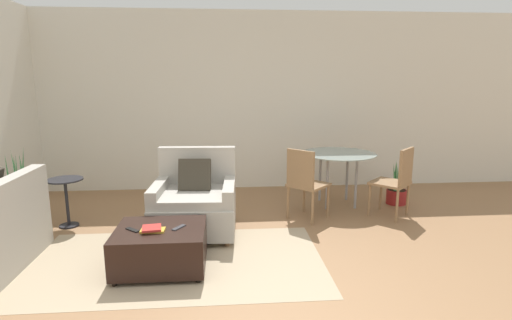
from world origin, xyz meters
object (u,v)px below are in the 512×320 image
tv_remote_primary (133,230)px  side_table (66,193)px  armchair (195,203)px  potted_plant_small (396,192)px  book_stack (152,229)px  tv_remote_secondary (179,227)px  dining_chair_near_left (305,180)px  dining_chair_near_right (397,178)px  ottoman (161,246)px  dining_table (338,160)px  potted_plant (22,211)px

tv_remote_primary → side_table: 1.59m
armchair → side_table: bearing=168.6°
side_table → potted_plant_small: size_ratio=0.95×
book_stack → potted_plant_small: 3.56m
tv_remote_secondary → side_table: (-1.44, 1.19, 0.01)m
dining_chair_near_left → dining_chair_near_right: 1.17m
ottoman → tv_remote_secondary: 0.25m
book_stack → dining_table: bearing=39.3°
tv_remote_secondary → potted_plant: bearing=150.0°
ottoman → book_stack: book_stack is taller
tv_remote_secondary → dining_chair_near_right: (2.58, 1.18, 0.12)m
potted_plant → dining_table: bearing=9.4°
potted_plant → tv_remote_secondary: bearing=-30.0°
tv_remote_primary → potted_plant: (-1.51, 1.14, -0.17)m
ottoman → tv_remote_primary: size_ratio=5.58×
tv_remote_primary → tv_remote_secondary: bearing=3.5°
tv_remote_primary → dining_table: size_ratio=0.14×
tv_remote_primary → dining_chair_near_right: size_ratio=0.16×
armchair → potted_plant_small: armchair is taller
book_stack → potted_plant: bearing=145.3°
armchair → tv_remote_primary: (-0.50, -0.90, 0.04)m
dining_chair_near_left → tv_remote_secondary: bearing=-140.1°
book_stack → dining_chair_near_right: size_ratio=0.24×
tv_remote_primary → side_table: side_table is taller
armchair → book_stack: (-0.32, -0.94, 0.06)m
armchair → ottoman: (-0.26, -0.87, -0.14)m
potted_plant → side_table: potted_plant is taller
ottoman → dining_table: (2.17, 1.76, 0.43)m
tv_remote_secondary → dining_chair_near_right: size_ratio=0.17×
armchair → potted_plant_small: bearing=17.1°
book_stack → tv_remote_secondary: book_stack is taller
side_table → ottoman: bearing=-43.0°
dining_table → ottoman: bearing=-140.9°
tv_remote_secondary → dining_table: bearing=41.5°
tv_remote_secondary → side_table: bearing=140.5°
dining_table → tv_remote_primary: bearing=-143.4°
tv_remote_secondary → dining_table: 2.67m
tv_remote_secondary → potted_plant_small: 3.33m
dining_chair_near_left → book_stack: bearing=-143.0°
dining_table → potted_plant_small: dining_table is taller
dining_chair_near_left → tv_remote_primary: bearing=-146.6°
ottoman → potted_plant_small: 3.47m
armchair → dining_table: 2.12m
armchair → tv_remote_secondary: size_ratio=6.24×
potted_plant → dining_table: (3.92, 0.65, 0.41)m
dining_chair_near_left → dining_chair_near_right: bearing=0.0°
armchair → ottoman: armchair is taller
book_stack → dining_chair_near_right: 3.07m
armchair → dining_chair_near_left: armchair is taller
ottoman → dining_table: size_ratio=0.80×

